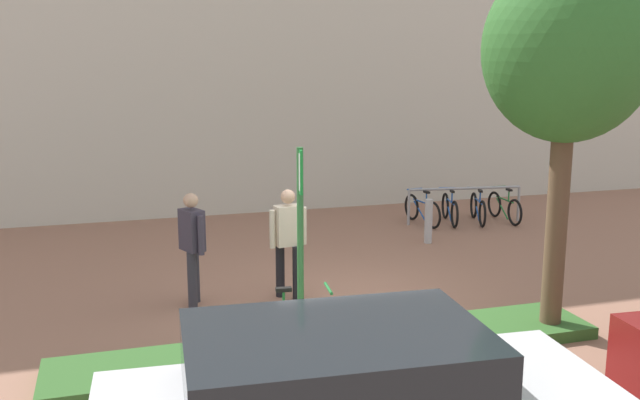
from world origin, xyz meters
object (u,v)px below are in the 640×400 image
object	(u,v)px
person_suited_navy	(192,242)
person_casual_tan	(288,237)
bike_rack_cluster	(464,208)
bollard_steel	(428,221)
bike_at_sign	(299,325)
tree_sidewalk	(568,52)
parking_sign_post	(300,224)

from	to	relation	value
person_suited_navy	person_casual_tan	size ratio (longest dim) A/B	1.00
person_suited_navy	person_casual_tan	xyz separation A→B (m)	(1.45, -0.13, 0.00)
bike_rack_cluster	bollard_steel	size ratio (longest dim) A/B	2.93
bike_at_sign	bollard_steel	distance (m)	5.92
tree_sidewalk	parking_sign_post	xyz separation A→B (m)	(-3.46, 0.16, -2.02)
bike_at_sign	person_casual_tan	distance (m)	2.14
bike_at_sign	person_casual_tan	xyz separation A→B (m)	(0.38, 2.01, 0.63)
bollard_steel	person_casual_tan	bearing A→B (deg)	-145.46
parking_sign_post	bike_at_sign	world-z (taller)	parking_sign_post
bike_rack_cluster	tree_sidewalk	bearing A→B (deg)	-108.06
parking_sign_post	bollard_steel	size ratio (longest dim) A/B	2.94
bollard_steel	person_suited_navy	xyz separation A→B (m)	(-4.98, -2.30, 0.53)
tree_sidewalk	bollard_steel	size ratio (longest dim) A/B	5.53
parking_sign_post	bike_rack_cluster	xyz separation A→B (m)	(5.50, 6.09, -1.37)
parking_sign_post	bollard_steel	xyz separation A→B (m)	(3.95, 4.68, -1.27)
bollard_steel	parking_sign_post	bearing A→B (deg)	-130.14
bollard_steel	person_suited_navy	world-z (taller)	person_suited_navy
parking_sign_post	bike_rack_cluster	distance (m)	8.32
bike_at_sign	person_casual_tan	bearing A→B (deg)	79.20
bike_at_sign	person_suited_navy	world-z (taller)	person_suited_navy
tree_sidewalk	person_suited_navy	size ratio (longest dim) A/B	2.89
tree_sidewalk	bike_rack_cluster	xyz separation A→B (m)	(2.04, 6.25, -3.39)
parking_sign_post	bike_at_sign	size ratio (longest dim) A/B	1.58
tree_sidewalk	bike_rack_cluster	size ratio (longest dim) A/B	1.89
bollard_steel	person_suited_navy	bearing A→B (deg)	-155.20
bike_at_sign	person_suited_navy	distance (m)	2.47
bollard_steel	person_casual_tan	size ratio (longest dim) A/B	0.52
person_casual_tan	bike_at_sign	bearing A→B (deg)	-100.80
person_suited_navy	parking_sign_post	bearing A→B (deg)	-66.71
person_suited_navy	bike_rack_cluster	bearing A→B (deg)	29.57
parking_sign_post	person_casual_tan	size ratio (longest dim) A/B	1.54
person_suited_navy	bollard_steel	bearing A→B (deg)	24.80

